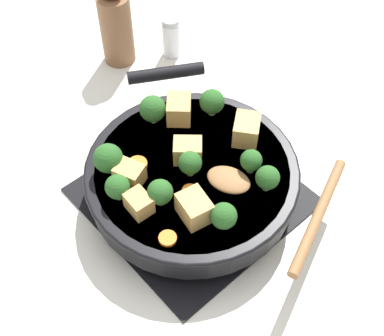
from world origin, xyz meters
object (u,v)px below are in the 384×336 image
Objects in this scene: wooden_spoon at (276,199)px; salt_shaker at (171,37)px; pepper_mill at (116,25)px; skillet_pan at (192,175)px.

wooden_spoon reaches higher than salt_shaker.
salt_shaker is at bearing -20.46° from wooden_spoon.
wooden_spoon is at bearing 171.67° from pepper_mill.
wooden_spoon is 2.50× the size of salt_shaker.
pepper_mill is at bearing -18.73° from skillet_pan.
pepper_mill reaches higher than salt_shaker.
wooden_spoon is 0.49m from pepper_mill.
wooden_spoon is at bearing -159.36° from skillet_pan.
pepper_mill reaches higher than wooden_spoon.
skillet_pan is 1.92× the size of wooden_spoon.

